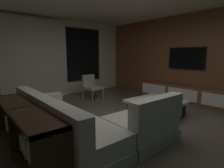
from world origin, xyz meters
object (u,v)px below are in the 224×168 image
coffee_table (156,107)px  book_stack_on_coffee_table (161,101)px  sectional_couch (85,125)px  accent_chair_near_window (91,85)px  media_console (187,95)px  mounted_tv (186,58)px  console_table_behind_couch (24,130)px

coffee_table → book_stack_on_coffee_table: (-0.09, -0.20, 0.21)m
sectional_couch → accent_chair_near_window: size_ratio=3.21×
accent_chair_near_window → media_console: (1.85, -2.44, -0.18)m
sectional_couch → book_stack_on_coffee_table: (1.96, -0.14, 0.10)m
media_console → mounted_tv: bearing=47.6°
sectional_couch → mounted_tv: size_ratio=2.15×
coffee_table → console_table_behind_couch: bearing=178.7°
book_stack_on_coffee_table → media_console: media_console is taller
accent_chair_near_window → console_table_behind_couch: size_ratio=0.37×
console_table_behind_couch → sectional_couch: bearing=-8.1°
media_console → mounted_tv: mounted_tv is taller
coffee_table → mounted_tv: (1.83, 0.27, 1.16)m
sectional_couch → book_stack_on_coffee_table: 1.97m
mounted_tv → book_stack_on_coffee_table: bearing=-166.2°
sectional_couch → console_table_behind_couch: bearing=171.9°
accent_chair_near_window → console_table_behind_couch: bearing=-138.6°
media_console → console_table_behind_couch: size_ratio=1.48×
sectional_couch → mounted_tv: mounted_tv is taller
coffee_table → accent_chair_near_window: 2.53m
sectional_couch → book_stack_on_coffee_table: bearing=-4.2°
media_console → console_table_behind_couch: (-4.61, -0.00, 0.16)m
accent_chair_near_window → mounted_tv: bearing=-47.7°
coffee_table → accent_chair_near_window: size_ratio=1.49×
coffee_table → mounted_tv: 2.18m
coffee_table → console_table_behind_couch: (-2.97, 0.07, 0.22)m
accent_chair_near_window → mounted_tv: (2.04, -2.24, 0.92)m
book_stack_on_coffee_table → mounted_tv: bearing=13.8°
mounted_tv → console_table_behind_couch: bearing=-177.6°
sectional_couch → media_console: sectional_couch is taller
coffee_table → book_stack_on_coffee_table: size_ratio=4.16×
coffee_table → media_console: bearing=2.4°
sectional_couch → coffee_table: sectional_couch is taller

